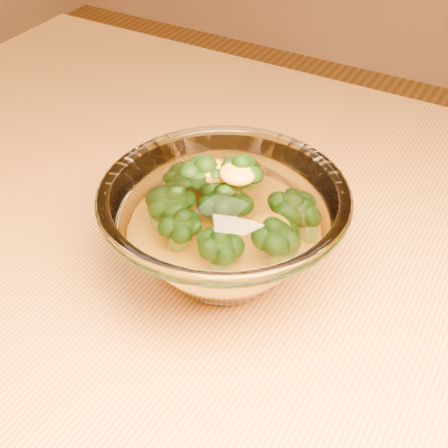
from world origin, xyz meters
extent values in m
cube|color=#B68036|center=(0.00, 0.00, 0.73)|extent=(1.20, 0.80, 0.04)
cylinder|color=brown|center=(-0.54, 0.34, 0.35)|extent=(0.06, 0.06, 0.71)
ellipsoid|color=white|center=(-0.03, -0.03, 0.76)|extent=(0.10, 0.10, 0.02)
torus|color=white|center=(-0.03, -0.03, 0.84)|extent=(0.22, 0.22, 0.01)
ellipsoid|color=orange|center=(-0.03, -0.03, 0.78)|extent=(0.13, 0.13, 0.04)
camera|label=1|loc=(0.19, -0.40, 1.17)|focal=50.00mm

